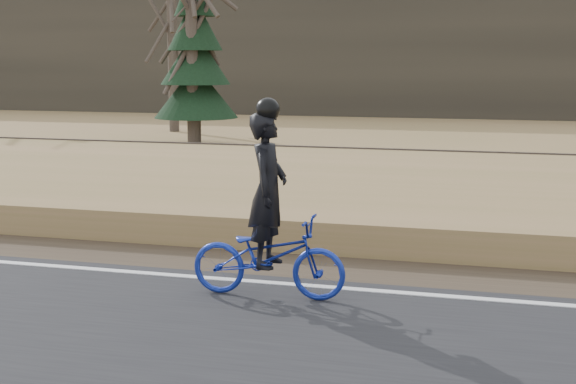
# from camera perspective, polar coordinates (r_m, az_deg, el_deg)

# --- Properties ---
(ground) EXTENTS (120.00, 120.00, 0.00)m
(ground) POSITION_cam_1_polar(r_m,az_deg,el_deg) (9.88, -11.02, -6.30)
(ground) COLOR #98734D
(ground) RESTS_ON ground
(road) EXTENTS (120.00, 6.00, 0.06)m
(road) POSITION_cam_1_polar(r_m,az_deg,el_deg) (7.83, -19.31, -10.69)
(road) COLOR black
(road) RESTS_ON ground
(edge_line) EXTENTS (120.00, 0.12, 0.01)m
(edge_line) POSITION_cam_1_polar(r_m,az_deg,el_deg) (10.04, -10.52, -5.66)
(edge_line) COLOR silver
(edge_line) RESTS_ON road
(shoulder) EXTENTS (120.00, 1.60, 0.04)m
(shoulder) POSITION_cam_1_polar(r_m,az_deg,el_deg) (10.93, -8.22, -4.59)
(shoulder) COLOR #473A2B
(shoulder) RESTS_ON ground
(embankment) EXTENTS (120.00, 5.00, 0.44)m
(embankment) POSITION_cam_1_polar(r_m,az_deg,el_deg) (13.62, -3.19, -0.85)
(embankment) COLOR #98734D
(embankment) RESTS_ON ground
(ballast) EXTENTS (120.00, 3.00, 0.45)m
(ballast) POSITION_cam_1_polar(r_m,az_deg,el_deg) (17.22, 0.85, 1.35)
(ballast) COLOR slate
(ballast) RESTS_ON ground
(railroad) EXTENTS (120.00, 2.40, 0.29)m
(railroad) POSITION_cam_1_polar(r_m,az_deg,el_deg) (17.18, 0.85, 2.35)
(railroad) COLOR black
(railroad) RESTS_ON ballast
(treeline_backdrop) EXTENTS (120.00, 4.00, 6.00)m
(treeline_backdrop) POSITION_cam_1_polar(r_m,az_deg,el_deg) (38.73, 9.22, 9.85)
(treeline_backdrop) COLOR #383328
(treeline_backdrop) RESTS_ON ground
(cyclist) EXTENTS (1.74, 0.64, 2.19)m
(cyclist) POSITION_cam_1_polar(r_m,az_deg,el_deg) (8.76, -1.41, -3.04)
(cyclist) COLOR #152996
(cyclist) RESTS_ON road
(bare_tree_left) EXTENTS (0.36, 0.36, 7.12)m
(bare_tree_left) POSITION_cam_1_polar(r_m,az_deg,el_deg) (29.88, -8.24, 11.10)
(bare_tree_left) COLOR #4C4137
(bare_tree_left) RESTS_ON ground
(bare_tree_near_left) EXTENTS (0.36, 0.36, 6.51)m
(bare_tree_near_left) POSITION_cam_1_polar(r_m,az_deg,el_deg) (24.65, -6.87, 10.79)
(bare_tree_near_left) COLOR #4C4137
(bare_tree_near_left) RESTS_ON ground
(conifer) EXTENTS (2.60, 2.60, 5.57)m
(conifer) POSITION_cam_1_polar(r_m,az_deg,el_deg) (25.12, -6.61, 9.36)
(conifer) COLOR #4C4137
(conifer) RESTS_ON ground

